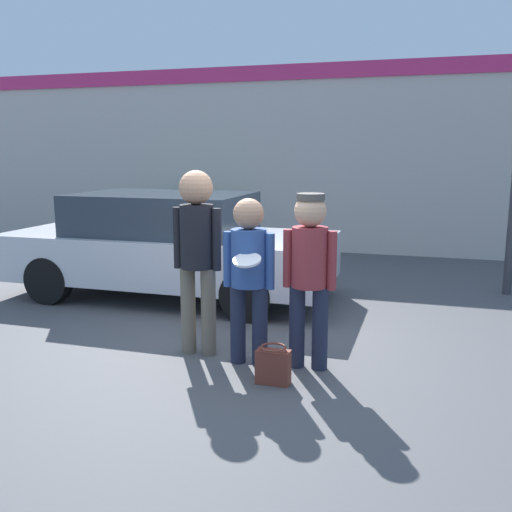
{
  "coord_description": "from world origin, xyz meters",
  "views": [
    {
      "loc": [
        1.76,
        -5.22,
        2.03
      ],
      "look_at": [
        0.16,
        0.03,
        1.02
      ],
      "focal_mm": 40.0,
      "sensor_mm": 36.0,
      "label": 1
    }
  ],
  "objects_px": {
    "person_left": "(197,245)",
    "shrub": "(183,220)",
    "person_middle_with_frisbee": "(249,268)",
    "handbag": "(273,365)",
    "parked_car_near": "(168,245)",
    "person_right": "(309,266)"
  },
  "relations": [
    {
      "from": "person_right",
      "to": "handbag",
      "type": "xyz_separation_m",
      "value": [
        -0.22,
        -0.46,
        -0.82
      ]
    },
    {
      "from": "person_middle_with_frisbee",
      "to": "parked_car_near",
      "type": "xyz_separation_m",
      "value": [
        -1.87,
        2.17,
        -0.21
      ]
    },
    {
      "from": "person_left",
      "to": "shrub",
      "type": "height_order",
      "value": "person_left"
    },
    {
      "from": "person_middle_with_frisbee",
      "to": "parked_car_near",
      "type": "height_order",
      "value": "person_middle_with_frisbee"
    },
    {
      "from": "person_left",
      "to": "person_right",
      "type": "relative_size",
      "value": 1.12
    },
    {
      "from": "parked_car_near",
      "to": "handbag",
      "type": "xyz_separation_m",
      "value": [
        2.23,
        -2.58,
        -0.57
      ]
    },
    {
      "from": "person_left",
      "to": "handbag",
      "type": "xyz_separation_m",
      "value": [
        0.92,
        -0.52,
        -0.95
      ]
    },
    {
      "from": "person_left",
      "to": "parked_car_near",
      "type": "xyz_separation_m",
      "value": [
        -1.3,
        2.06,
        -0.39
      ]
    },
    {
      "from": "person_middle_with_frisbee",
      "to": "parked_car_near",
      "type": "bearing_deg",
      "value": 130.76
    },
    {
      "from": "person_right",
      "to": "handbag",
      "type": "bearing_deg",
      "value": -115.02
    },
    {
      "from": "person_middle_with_frisbee",
      "to": "shrub",
      "type": "relative_size",
      "value": 1.27
    },
    {
      "from": "person_middle_with_frisbee",
      "to": "handbag",
      "type": "distance_m",
      "value": 0.94
    },
    {
      "from": "person_middle_with_frisbee",
      "to": "person_right",
      "type": "relative_size",
      "value": 0.97
    },
    {
      "from": "shrub",
      "to": "handbag",
      "type": "relative_size",
      "value": 3.64
    },
    {
      "from": "parked_car_near",
      "to": "shrub",
      "type": "distance_m",
      "value": 3.74
    },
    {
      "from": "person_right",
      "to": "shrub",
      "type": "height_order",
      "value": "person_right"
    },
    {
      "from": "person_left",
      "to": "parked_car_near",
      "type": "bearing_deg",
      "value": 122.37
    },
    {
      "from": "person_left",
      "to": "person_middle_with_frisbee",
      "type": "height_order",
      "value": "person_left"
    },
    {
      "from": "person_left",
      "to": "parked_car_near",
      "type": "distance_m",
      "value": 2.46
    },
    {
      "from": "parked_car_near",
      "to": "person_right",
      "type": "bearing_deg",
      "value": -40.86
    },
    {
      "from": "person_left",
      "to": "handbag",
      "type": "bearing_deg",
      "value": -29.46
    },
    {
      "from": "person_left",
      "to": "parked_car_near",
      "type": "height_order",
      "value": "person_left"
    }
  ]
}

